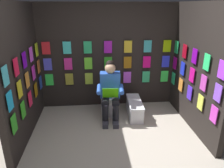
{
  "coord_description": "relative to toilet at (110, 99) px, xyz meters",
  "views": [
    {
      "loc": [
        0.34,
        2.5,
        2.21
      ],
      "look_at": [
        -0.0,
        -1.13,
        0.85
      ],
      "focal_mm": 34.3,
      "sensor_mm": 36.0,
      "label": 1
    }
  ],
  "objects": [
    {
      "name": "comic_longbox_near",
      "position": [
        -0.5,
        0.18,
        -0.16
      ],
      "size": [
        0.32,
        0.82,
        0.33
      ],
      "rotation": [
        0.0,
        0.0,
        -0.05
      ],
      "color": "silver",
      "rests_on": "ground"
    },
    {
      "name": "display_wall_right",
      "position": [
        1.54,
        0.62,
        0.81
      ],
      "size": [
        0.14,
        2.06,
        2.27
      ],
      "color": "black",
      "rests_on": "ground"
    },
    {
      "name": "display_wall_left",
      "position": [
        -1.52,
        0.62,
        0.81
      ],
      "size": [
        0.14,
        2.06,
        2.27
      ],
      "color": "black",
      "rests_on": "ground"
    },
    {
      "name": "toilet",
      "position": [
        0.0,
        0.0,
        0.0
      ],
      "size": [
        0.42,
        0.57,
        0.77
      ],
      "rotation": [
        0.0,
        0.0,
        -0.07
      ],
      "color": "white",
      "rests_on": "ground"
    },
    {
      "name": "ground_plane",
      "position": [
        0.01,
        1.65,
        -0.33
      ],
      "size": [
        30.0,
        30.0,
        0.0
      ],
      "primitive_type": "plane",
      "color": "#B2A899"
    },
    {
      "name": "display_wall_back",
      "position": [
        0.01,
        -0.46,
        0.81
      ],
      "size": [
        3.07,
        0.14,
        2.27
      ],
      "color": "black",
      "rests_on": "ground"
    },
    {
      "name": "person_reading",
      "position": [
        0.01,
        0.23,
        0.27
      ],
      "size": [
        0.55,
        0.7,
        1.19
      ],
      "rotation": [
        0.0,
        0.0,
        -0.07
      ],
      "color": "blue",
      "rests_on": "ground"
    }
  ]
}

